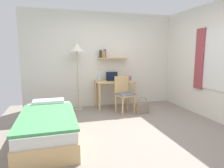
{
  "coord_description": "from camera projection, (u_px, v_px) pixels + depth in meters",
  "views": [
    {
      "loc": [
        -1.34,
        -3.42,
        1.49
      ],
      "look_at": [
        -0.22,
        0.51,
        0.85
      ],
      "focal_mm": 31.7,
      "sensor_mm": 36.0,
      "label": 1
    }
  ],
  "objects": [
    {
      "name": "book_stack",
      "position": [
        128.0,
        78.0,
        5.52
      ],
      "size": [
        0.17,
        0.24,
        0.12
      ],
      "color": "#4CA856",
      "rests_on": "desk"
    },
    {
      "name": "wall_back",
      "position": [
        105.0,
        60.0,
        5.56
      ],
      "size": [
        4.4,
        0.27,
        2.6
      ],
      "color": "silver",
      "rests_on": "ground_plane"
    },
    {
      "name": "water_bottle",
      "position": [
        99.0,
        77.0,
        5.33
      ],
      "size": [
        0.06,
        0.06,
        0.21
      ],
      "primitive_type": "cylinder",
      "color": "silver",
      "rests_on": "desk"
    },
    {
      "name": "desk",
      "position": [
        115.0,
        86.0,
        5.42
      ],
      "size": [
        1.07,
        0.57,
        0.74
      ],
      "color": "tan",
      "rests_on": "ground_plane"
    },
    {
      "name": "handbag",
      "position": [
        142.0,
        108.0,
        4.92
      ],
      "size": [
        0.31,
        0.13,
        0.42
      ],
      "color": "gray",
      "rests_on": "ground_plane"
    },
    {
      "name": "ground_plane",
      "position": [
        130.0,
        131.0,
        3.84
      ],
      "size": [
        5.28,
        5.28,
        0.0
      ],
      "primitive_type": "plane",
      "color": "gray"
    },
    {
      "name": "standing_lamp",
      "position": [
        77.0,
        51.0,
        5.04
      ],
      "size": [
        0.37,
        0.37,
        1.75
      ],
      "color": "#B2A893",
      "rests_on": "ground_plane"
    },
    {
      "name": "desk_chair",
      "position": [
        124.0,
        92.0,
        4.97
      ],
      "size": [
        0.51,
        0.48,
        0.92
      ],
      "color": "tan",
      "rests_on": "ground_plane"
    },
    {
      "name": "wall_right",
      "position": [
        220.0,
        62.0,
        4.2
      ],
      "size": [
        0.1,
        4.4,
        2.6
      ],
      "color": "silver",
      "rests_on": "ground_plane"
    },
    {
      "name": "laptop",
      "position": [
        112.0,
        78.0,
        5.46
      ],
      "size": [
        0.34,
        0.24,
        0.23
      ],
      "color": "black",
      "rests_on": "desk"
    },
    {
      "name": "bed",
      "position": [
        48.0,
        126.0,
        3.42
      ],
      "size": [
        0.9,
        1.89,
        0.54
      ],
      "color": "tan",
      "rests_on": "ground_plane"
    }
  ]
}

